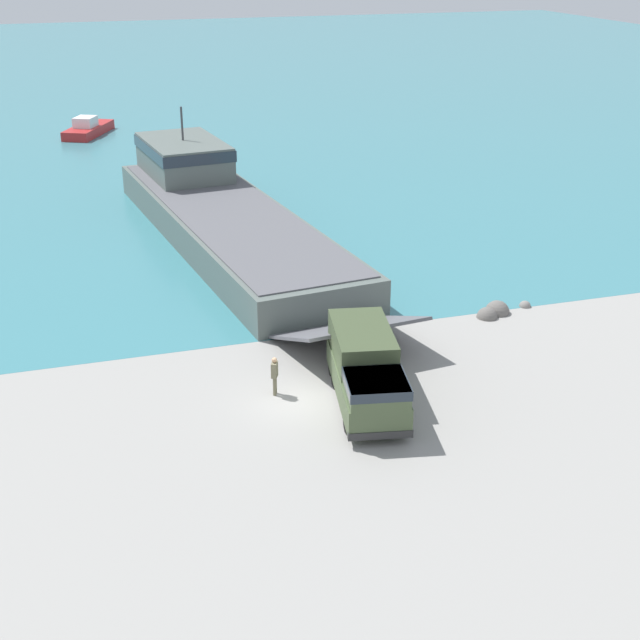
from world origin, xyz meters
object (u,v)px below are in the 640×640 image
Objects in this scene: landing_craft at (219,209)px; military_truck at (366,370)px; moored_boat_b at (88,129)px; soldier_on_ramp at (275,373)px.

landing_craft is 4.69× the size of military_truck.
moored_boat_b is at bearing -161.99° from military_truck.
moored_boat_b is (-4.04, 58.26, -0.41)m from soldier_on_ramp.
military_truck reaches higher than moored_boat_b.
moored_boat_b is at bearing -60.86° from soldier_on_ramp.
soldier_on_ramp is at bearing -102.14° from landing_craft.
military_truck is (1.30, -24.95, -0.14)m from landing_craft.
soldier_on_ramp is at bearing -59.66° from moored_boat_b.
landing_craft reaches higher than military_truck.
military_truck is at bearing 177.76° from soldier_on_ramp.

